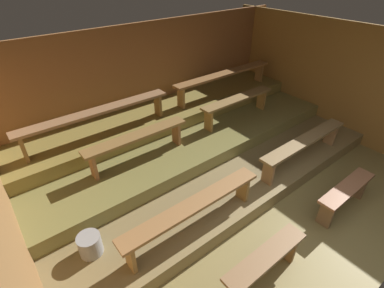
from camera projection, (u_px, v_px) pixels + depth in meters
The scene contains 16 objects.
ground at pixel (221, 180), 5.05m from camera, with size 6.81×5.21×0.08m, color olive.
wall_back at pixel (150, 80), 5.87m from camera, with size 6.81×0.06×2.27m, color #955E33.
wall_left at pixel (5, 214), 2.83m from camera, with size 0.06×5.21×2.27m, color olive.
wall_right at pixel (330, 78), 5.98m from camera, with size 0.06×5.21×2.27m, color olive.
platform_lower at pixel (200, 157), 5.36m from camera, with size 6.01×3.20×0.24m, color olive.
platform_middle at pixel (182, 134), 5.58m from camera, with size 6.01×2.13×0.24m, color olive.
platform_upper at pixel (167, 114), 5.79m from camera, with size 6.01×1.09×0.24m, color olive.
bench_floor_left at pixel (265, 261), 3.27m from camera, with size 1.20×0.25×0.46m.
bench_floor_right at pixel (346, 192), 4.22m from camera, with size 1.20×0.25×0.46m.
bench_lower_left at pixel (194, 208), 3.59m from camera, with size 2.08×0.25×0.46m.
bench_lower_right at pixel (305, 143), 4.84m from camera, with size 2.08×0.25×0.46m.
bench_middle_left at pixel (137, 140), 4.51m from camera, with size 1.75×0.25×0.46m.
bench_middle_right at pixel (237, 102), 5.68m from camera, with size 1.75×0.25×0.46m.
bench_upper_left at pixel (97, 114), 4.68m from camera, with size 2.58×0.25×0.46m.
bench_upper_right at pixel (224, 76), 6.17m from camera, with size 2.58×0.25×0.46m.
pail_lower at pixel (90, 245), 3.43m from camera, with size 0.28×0.28×0.28m, color gray.
Camera 1 is at (-2.81, -0.50, 3.28)m, focal length 26.72 mm.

